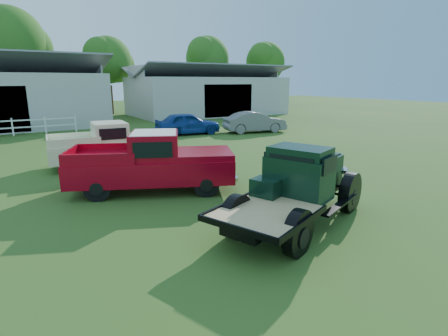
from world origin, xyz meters
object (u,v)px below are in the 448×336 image
vintage_flatbed (297,186)px  misc_car_blue (188,123)px  red_pickup (152,161)px  white_pickup (108,144)px  misc_car_grey (255,122)px

vintage_flatbed → misc_car_blue: vintage_flatbed is taller
red_pickup → white_pickup: 4.59m
red_pickup → white_pickup: red_pickup is taller
red_pickup → misc_car_blue: 12.89m
vintage_flatbed → white_pickup: bearing=84.0°
vintage_flatbed → white_pickup: (-2.45, 9.25, -0.09)m
misc_car_grey → vintage_flatbed: bearing=161.4°
vintage_flatbed → misc_car_blue: bearing=53.0°
vintage_flatbed → misc_car_blue: (4.56, 15.68, -0.25)m
red_pickup → white_pickup: size_ratio=1.10×
misc_car_blue → misc_car_grey: size_ratio=1.00×
red_pickup → misc_car_blue: size_ratio=1.24×
white_pickup → misc_car_blue: (7.00, 6.44, -0.16)m
white_pickup → vintage_flatbed: bearing=-70.4°
red_pickup → misc_car_grey: (11.28, 9.38, -0.28)m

